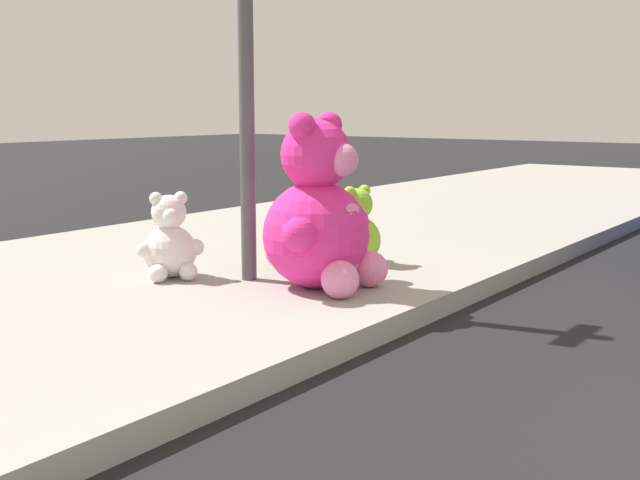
{
  "coord_description": "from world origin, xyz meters",
  "views": [
    {
      "loc": [
        -3.31,
        0.61,
        1.39
      ],
      "look_at": [
        0.79,
        3.6,
        0.55
      ],
      "focal_mm": 44.59,
      "sensor_mm": 36.0,
      "label": 1
    }
  ],
  "objects_px": {
    "sign_pole": "(246,42)",
    "plush_brown": "(293,234)",
    "plush_white": "(170,244)",
    "plush_lime": "(355,232)",
    "plush_pink_large": "(321,219)"
  },
  "relations": [
    {
      "from": "plush_pink_large",
      "to": "plush_lime",
      "type": "bearing_deg",
      "value": 18.74
    },
    {
      "from": "plush_pink_large",
      "to": "plush_brown",
      "type": "height_order",
      "value": "plush_pink_large"
    },
    {
      "from": "sign_pole",
      "to": "plush_lime",
      "type": "height_order",
      "value": "sign_pole"
    },
    {
      "from": "plush_white",
      "to": "plush_lime",
      "type": "xyz_separation_m",
      "value": [
        1.27,
        -0.79,
        -0.0
      ]
    },
    {
      "from": "sign_pole",
      "to": "plush_white",
      "type": "relative_size",
      "value": 5.01
    },
    {
      "from": "sign_pole",
      "to": "plush_lime",
      "type": "distance_m",
      "value": 1.76
    },
    {
      "from": "plush_brown",
      "to": "plush_pink_large",
      "type": "bearing_deg",
      "value": -130.47
    },
    {
      "from": "plush_brown",
      "to": "plush_white",
      "type": "height_order",
      "value": "plush_white"
    },
    {
      "from": "plush_pink_large",
      "to": "plush_lime",
      "type": "distance_m",
      "value": 0.96
    },
    {
      "from": "plush_lime",
      "to": "plush_pink_large",
      "type": "bearing_deg",
      "value": -161.26
    },
    {
      "from": "plush_pink_large",
      "to": "plush_white",
      "type": "xyz_separation_m",
      "value": [
        -0.38,
        1.09,
        -0.23
      ]
    },
    {
      "from": "sign_pole",
      "to": "plush_brown",
      "type": "bearing_deg",
      "value": 12.56
    },
    {
      "from": "plush_brown",
      "to": "plush_lime",
      "type": "xyz_separation_m",
      "value": [
        0.25,
        -0.45,
        0.02
      ]
    },
    {
      "from": "sign_pole",
      "to": "plush_brown",
      "type": "relative_size",
      "value": 5.54
    },
    {
      "from": "plush_white",
      "to": "plush_lime",
      "type": "height_order",
      "value": "plush_white"
    }
  ]
}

